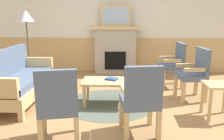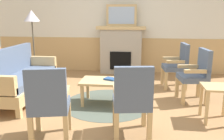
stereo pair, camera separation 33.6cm
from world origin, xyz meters
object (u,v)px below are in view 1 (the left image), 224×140
at_px(side_table, 219,91).
at_px(armchair_front_center, 58,103).
at_px(fireplace, 116,49).
at_px(couch, 20,81).
at_px(armchair_near_fireplace, 195,71).
at_px(floor_lamp_by_couch, 26,21).
at_px(armchair_by_window_left, 174,63).
at_px(armchair_front_left, 141,97).
at_px(framed_picture, 116,15).
at_px(book_on_table, 112,79).
at_px(coffee_table, 109,83).

bearing_deg(side_table, armchair_front_center, -158.98).
xyz_separation_m(fireplace, armchair_front_center, (-0.58, -3.71, -0.11)).
distance_m(fireplace, couch, 2.85).
bearing_deg(armchair_near_fireplace, floor_lamp_by_couch, 165.82).
relative_size(couch, armchair_by_window_left, 1.84).
xyz_separation_m(fireplace, side_table, (1.69, -2.84, -0.22)).
distance_m(couch, armchair_near_fireplace, 3.26).
height_order(armchair_front_left, side_table, armchair_front_left).
xyz_separation_m(framed_picture, armchair_near_fireplace, (1.57, -2.00, -1.02)).
xyz_separation_m(couch, book_on_table, (1.69, -0.00, 0.06)).
height_order(fireplace, book_on_table, fireplace).
distance_m(couch, floor_lamp_by_couch, 1.61).
bearing_deg(coffee_table, armchair_front_center, -111.67).
bearing_deg(armchair_by_window_left, side_table, -78.26).
xyz_separation_m(armchair_by_window_left, floor_lamp_by_couch, (-3.31, 0.06, 0.91)).
relative_size(armchair_near_fireplace, side_table, 1.78).
bearing_deg(fireplace, book_on_table, -89.77).
distance_m(armchair_front_center, side_table, 2.44).
distance_m(armchair_by_window_left, floor_lamp_by_couch, 3.43).
bearing_deg(armchair_by_window_left, framed_picture, 139.01).
distance_m(armchair_near_fireplace, side_table, 0.86).
xyz_separation_m(armchair_near_fireplace, armchair_front_center, (-2.14, -1.72, 0.00)).
bearing_deg(armchair_front_center, armchair_front_left, 13.26).
distance_m(framed_picture, coffee_table, 2.62).
distance_m(fireplace, side_table, 3.31).
bearing_deg(armchair_by_window_left, fireplace, 139.01).
bearing_deg(floor_lamp_by_couch, framed_picture, 29.43).
distance_m(armchair_by_window_left, armchair_front_left, 2.47).
distance_m(coffee_table, book_on_table, 0.09).
height_order(fireplace, armchair_front_left, fireplace).
relative_size(fireplace, armchair_by_window_left, 1.33).
bearing_deg(armchair_front_left, coffee_table, 112.92).
height_order(fireplace, armchair_by_window_left, fireplace).
relative_size(framed_picture, coffee_table, 0.83).
distance_m(couch, armchair_by_window_left, 3.23).
distance_m(armchair_near_fireplace, armchair_front_center, 2.75).
bearing_deg(framed_picture, coffee_table, -90.80).
bearing_deg(fireplace, floor_lamp_by_couch, -150.58).
height_order(couch, armchair_front_left, same).
height_order(fireplace, coffee_table, fireplace).
xyz_separation_m(side_table, floor_lamp_by_couch, (-3.66, 1.73, 1.02)).
xyz_separation_m(couch, armchair_near_fireplace, (3.24, 0.29, 0.14)).
distance_m(couch, armchair_front_left, 2.43).
relative_size(armchair_by_window_left, armchair_front_left, 1.00).
xyz_separation_m(coffee_table, armchair_front_center, (-0.55, -1.38, 0.15)).
bearing_deg(armchair_near_fireplace, fireplace, 128.07).
bearing_deg(floor_lamp_by_couch, fireplace, 29.42).
bearing_deg(coffee_table, fireplace, 89.20).
height_order(armchair_near_fireplace, armchair_by_window_left, same).
height_order(coffee_table, side_table, side_table).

